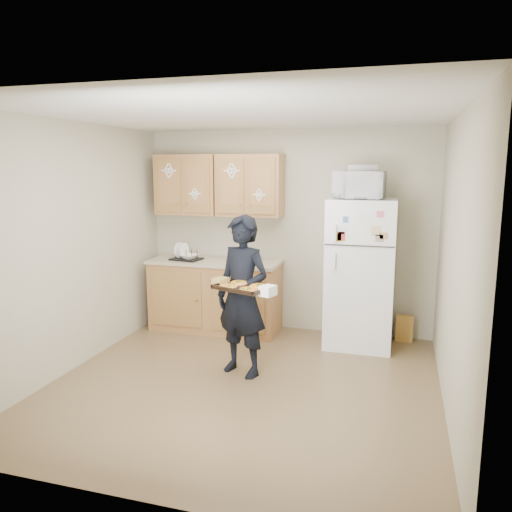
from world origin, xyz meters
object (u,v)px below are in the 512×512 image
at_px(microwave, 359,185).
at_px(refrigerator, 361,273).
at_px(person, 242,296).
at_px(baking_tray, 243,288).
at_px(dish_rack, 186,254).

bearing_deg(microwave, refrigerator, 50.72).
bearing_deg(person, refrigerator, 67.98).
bearing_deg(baking_tray, person, 129.14).
bearing_deg(person, baking_tray, -50.86).
bearing_deg(person, dish_rack, 153.69).
relative_size(person, baking_tray, 3.29).
relative_size(refrigerator, baking_tray, 3.51).
xyz_separation_m(baking_tray, microwave, (0.90, 1.41, 0.89)).
bearing_deg(refrigerator, microwave, -132.66).
bearing_deg(refrigerator, dish_rack, -179.11).
distance_m(refrigerator, dish_rack, 2.16).
distance_m(refrigerator, person, 1.57).
height_order(refrigerator, microwave, microwave).
height_order(refrigerator, baking_tray, refrigerator).
xyz_separation_m(person, dish_rack, (-1.11, 1.14, 0.17)).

